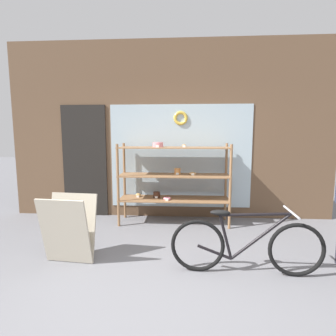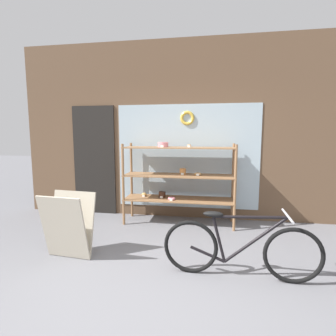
% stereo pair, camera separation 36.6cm
% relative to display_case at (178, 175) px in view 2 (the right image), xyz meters
% --- Properties ---
extents(ground_plane, '(30.00, 30.00, 0.00)m').
position_rel_display_case_xyz_m(ground_plane, '(-0.08, -2.23, -0.85)').
color(ground_plane, slate).
extents(storefront_facade, '(6.00, 0.13, 3.25)m').
position_rel_display_case_xyz_m(storefront_facade, '(-0.12, 0.39, 0.73)').
color(storefront_facade, brown).
rests_on(storefront_facade, ground_plane).
extents(display_case, '(1.91, 0.52, 1.42)m').
position_rel_display_case_xyz_m(display_case, '(0.00, 0.00, 0.00)').
color(display_case, '#8E6642').
rests_on(display_case, ground_plane).
extents(bicycle, '(1.68, 0.46, 0.74)m').
position_rel_display_case_xyz_m(bicycle, '(0.89, -1.67, -0.52)').
color(bicycle, black).
rests_on(bicycle, ground_plane).
extents(sandwich_board, '(0.63, 0.43, 0.82)m').
position_rel_display_case_xyz_m(sandwich_board, '(-1.19, -1.53, -0.43)').
color(sandwich_board, '#B2A893').
rests_on(sandwich_board, ground_plane).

